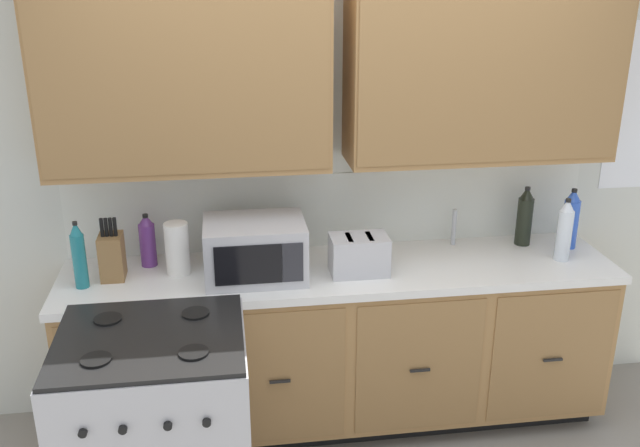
% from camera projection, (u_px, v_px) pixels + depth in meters
% --- Properties ---
extents(wall_unit, '(3.93, 0.40, 2.56)m').
position_uv_depth(wall_unit, '(336.00, 110.00, 3.44)').
color(wall_unit, silver).
rests_on(wall_unit, ground_plane).
extents(counter_run, '(2.76, 0.64, 0.90)m').
position_uv_depth(counter_run, '(340.00, 344.00, 3.68)').
color(counter_run, black).
rests_on(counter_run, ground_plane).
extents(stove_range, '(0.76, 0.68, 0.95)m').
position_uv_depth(stove_range, '(158.00, 434.00, 2.98)').
color(stove_range, '#B7B7BC').
rests_on(stove_range, ground_plane).
extents(microwave, '(0.48, 0.37, 0.28)m').
position_uv_depth(microwave, '(255.00, 249.00, 3.38)').
color(microwave, '#B7B7BC').
rests_on(microwave, counter_run).
extents(toaster, '(0.28, 0.18, 0.19)m').
position_uv_depth(toaster, '(359.00, 255.00, 3.43)').
color(toaster, '#B7B7BC').
rests_on(toaster, counter_run).
extents(knife_block, '(0.11, 0.14, 0.31)m').
position_uv_depth(knife_block, '(112.00, 256.00, 3.37)').
color(knife_block, olive).
rests_on(knife_block, counter_run).
extents(sink_faucet, '(0.02, 0.02, 0.20)m').
position_uv_depth(sink_faucet, '(454.00, 227.00, 3.77)').
color(sink_faucet, '#B2B5BA').
rests_on(sink_faucet, counter_run).
extents(paper_towel_roll, '(0.12, 0.12, 0.26)m').
position_uv_depth(paper_towel_roll, '(177.00, 249.00, 3.41)').
color(paper_towel_roll, white).
rests_on(paper_towel_roll, counter_run).
extents(bottle_teal, '(0.06, 0.06, 0.33)m').
position_uv_depth(bottle_teal, '(79.00, 256.00, 3.26)').
color(bottle_teal, '#1E707A').
rests_on(bottle_teal, counter_run).
extents(bottle_clear, '(0.08, 0.08, 0.33)m').
position_uv_depth(bottle_clear, '(565.00, 230.00, 3.56)').
color(bottle_clear, silver).
rests_on(bottle_clear, counter_run).
extents(bottle_blue, '(0.08, 0.08, 0.32)m').
position_uv_depth(bottle_blue, '(571.00, 219.00, 3.71)').
color(bottle_blue, blue).
rests_on(bottle_blue, counter_run).
extents(bottle_violet, '(0.08, 0.08, 0.27)m').
position_uv_depth(bottle_violet, '(147.00, 241.00, 3.50)').
color(bottle_violet, '#663384').
rests_on(bottle_violet, counter_run).
extents(bottle_dark, '(0.08, 0.08, 0.32)m').
position_uv_depth(bottle_dark, '(525.00, 217.00, 3.75)').
color(bottle_dark, black).
rests_on(bottle_dark, counter_run).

